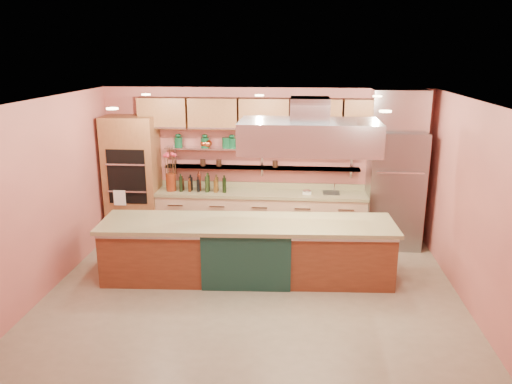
# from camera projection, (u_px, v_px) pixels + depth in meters

# --- Properties ---
(floor) EXTENTS (6.00, 5.00, 0.02)m
(floor) POSITION_uv_depth(u_px,v_px,m) (252.00, 294.00, 7.33)
(floor) COLOR gray
(floor) RESTS_ON ground
(ceiling) EXTENTS (6.00, 5.00, 0.02)m
(ceiling) POSITION_uv_depth(u_px,v_px,m) (252.00, 101.00, 6.56)
(ceiling) COLOR black
(ceiling) RESTS_ON wall_back
(wall_back) EXTENTS (6.00, 0.04, 2.80)m
(wall_back) POSITION_uv_depth(u_px,v_px,m) (265.00, 164.00, 9.34)
(wall_back) COLOR #C9695E
(wall_back) RESTS_ON floor
(wall_front) EXTENTS (6.00, 0.04, 2.80)m
(wall_front) POSITION_uv_depth(u_px,v_px,m) (227.00, 282.00, 4.55)
(wall_front) COLOR #C9695E
(wall_front) RESTS_ON floor
(wall_left) EXTENTS (0.04, 5.00, 2.80)m
(wall_left) POSITION_uv_depth(u_px,v_px,m) (46.00, 197.00, 7.19)
(wall_left) COLOR #C9695E
(wall_left) RESTS_ON floor
(wall_right) EXTENTS (0.04, 5.00, 2.80)m
(wall_right) POSITION_uv_depth(u_px,v_px,m) (474.00, 208.00, 6.69)
(wall_right) COLOR #C9695E
(wall_right) RESTS_ON floor
(oven_stack) EXTENTS (0.95, 0.64, 2.30)m
(oven_stack) POSITION_uv_depth(u_px,v_px,m) (133.00, 178.00, 9.31)
(oven_stack) COLOR #975F37
(oven_stack) RESTS_ON floor
(refrigerator) EXTENTS (0.95, 0.72, 2.10)m
(refrigerator) POSITION_uv_depth(u_px,v_px,m) (395.00, 190.00, 8.89)
(refrigerator) COLOR gray
(refrigerator) RESTS_ON floor
(back_counter) EXTENTS (3.84, 0.64, 0.93)m
(back_counter) POSITION_uv_depth(u_px,v_px,m) (261.00, 216.00, 9.31)
(back_counter) COLOR tan
(back_counter) RESTS_ON floor
(wall_shelf_lower) EXTENTS (3.60, 0.26, 0.03)m
(wall_shelf_lower) POSITION_uv_depth(u_px,v_px,m) (262.00, 168.00, 9.23)
(wall_shelf_lower) COLOR silver
(wall_shelf_lower) RESTS_ON wall_back
(wall_shelf_upper) EXTENTS (3.60, 0.26, 0.03)m
(wall_shelf_upper) POSITION_uv_depth(u_px,v_px,m) (262.00, 149.00, 9.14)
(wall_shelf_upper) COLOR silver
(wall_shelf_upper) RESTS_ON wall_back
(upper_cabinets) EXTENTS (4.60, 0.36, 0.55)m
(upper_cabinets) POSITION_uv_depth(u_px,v_px,m) (264.00, 114.00, 8.91)
(upper_cabinets) COLOR #975F37
(upper_cabinets) RESTS_ON wall_back
(range_hood) EXTENTS (2.00, 1.00, 0.45)m
(range_hood) POSITION_uv_depth(u_px,v_px,m) (309.00, 136.00, 7.17)
(range_hood) COLOR silver
(range_hood) RESTS_ON ceiling
(ceiling_downlights) EXTENTS (4.00, 2.80, 0.02)m
(ceiling_downlights) POSITION_uv_depth(u_px,v_px,m) (253.00, 102.00, 6.76)
(ceiling_downlights) COLOR #FFE5A5
(ceiling_downlights) RESTS_ON ceiling
(island) EXTENTS (4.44, 1.18, 0.92)m
(island) POSITION_uv_depth(u_px,v_px,m) (247.00, 250.00, 7.74)
(island) COLOR brown
(island) RESTS_ON floor
(flower_vase) EXTENTS (0.20, 0.20, 0.33)m
(flower_vase) POSITION_uv_depth(u_px,v_px,m) (171.00, 182.00, 9.23)
(flower_vase) COLOR maroon
(flower_vase) RESTS_ON back_counter
(oil_bottle_cluster) EXTENTS (0.96, 0.46, 0.30)m
(oil_bottle_cluster) POSITION_uv_depth(u_px,v_px,m) (203.00, 184.00, 9.18)
(oil_bottle_cluster) COLOR black
(oil_bottle_cluster) RESTS_ON back_counter
(kitchen_scale) EXTENTS (0.18, 0.15, 0.09)m
(kitchen_scale) POSITION_uv_depth(u_px,v_px,m) (307.00, 191.00, 9.05)
(kitchen_scale) COLOR white
(kitchen_scale) RESTS_ON back_counter
(bar_faucet) EXTENTS (0.03, 0.03, 0.20)m
(bar_faucet) POSITION_uv_depth(u_px,v_px,m) (334.00, 188.00, 9.09)
(bar_faucet) COLOR white
(bar_faucet) RESTS_ON back_counter
(copper_kettle) EXTENTS (0.23, 0.23, 0.15)m
(copper_kettle) POSITION_uv_depth(u_px,v_px,m) (207.00, 143.00, 9.20)
(copper_kettle) COLOR #DE6333
(copper_kettle) RESTS_ON wall_shelf_upper
(green_canister) EXTENTS (0.18, 0.18, 0.19)m
(green_canister) POSITION_uv_depth(u_px,v_px,m) (226.00, 143.00, 9.16)
(green_canister) COLOR #0F4626
(green_canister) RESTS_ON wall_shelf_upper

